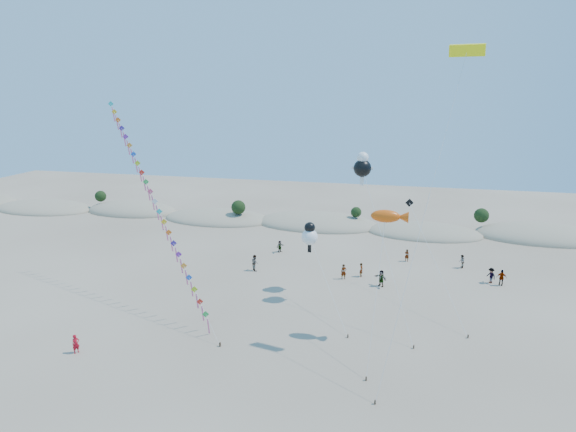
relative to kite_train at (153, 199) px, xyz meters
The scene contains 10 objects.
ground 20.85m from the kite_train, 54.83° to the right, with size 160.00×160.00×0.00m, color #836F5A.
dune_ridge 33.85m from the kite_train, 69.04° to the left, with size 145.30×11.49×5.57m.
kite_train is the anchor object (origin of this frame).
fish_kite 22.12m from the kite_train, ahead, with size 2.96×7.84×10.81m.
cartoon_kite_low 15.69m from the kite_train, 21.57° to the left, with size 5.96×10.30×7.18m.
cartoon_kite_high 19.94m from the kite_train, 13.47° to the left, with size 6.35×9.89×14.52m.
parafoil_kite 29.46m from the kite_train, ahead, with size 6.20×10.53×23.21m.
dark_kite 26.42m from the kite_train, 13.70° to the left, with size 5.65×11.60×9.19m.
flyer_foreground 14.55m from the kite_train, 97.14° to the right, with size 0.56×0.37×1.54m, color #AA0D1C.
beachgoers 25.70m from the kite_train, 28.24° to the left, with size 27.77×9.76×1.85m.
Camera 1 is at (12.01, -25.38, 19.96)m, focal length 30.00 mm.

